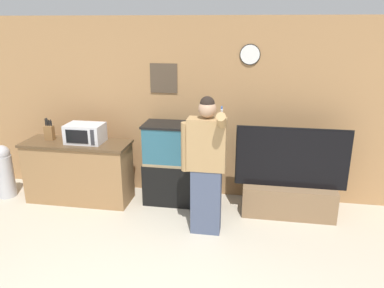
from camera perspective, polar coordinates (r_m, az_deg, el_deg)
name	(u,v)px	position (r m, az deg, el deg)	size (l,w,h in m)	color
wall_back_paneled	(202,110)	(5.44, 1.47, 5.25)	(10.00, 0.08, 2.60)	#A87A4C
counter_island	(79,171)	(5.68, -16.86, -4.02)	(1.53, 0.55, 0.89)	olive
microwave	(85,133)	(5.46, -15.97, 1.59)	(0.51, 0.36, 0.27)	silver
knife_block	(49,132)	(5.75, -20.91, 1.70)	(0.13, 0.09, 0.31)	brown
aquarium_on_stand	(180,164)	(5.34, -1.83, -3.04)	(1.01, 0.49, 1.17)	black
tv_on_stand	(289,191)	(5.22, 14.57, -6.88)	(1.47, 0.40, 1.23)	brown
person_standing	(206,165)	(4.46, 2.11, -3.15)	(0.54, 0.41, 1.72)	#424C66
trash_bin	(4,170)	(6.23, -26.77, -3.60)	(0.27, 0.27, 0.80)	#B7B7BC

